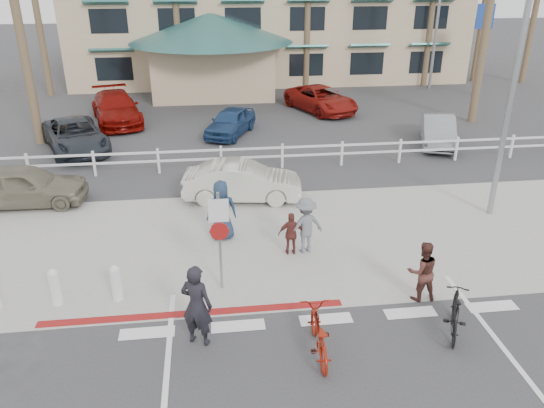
{
  "coord_description": "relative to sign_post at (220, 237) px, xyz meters",
  "views": [
    {
      "loc": [
        -2.43,
        -9.07,
        7.39
      ],
      "look_at": [
        -0.84,
        3.81,
        1.5
      ],
      "focal_mm": 35.0,
      "sensor_mm": 36.0,
      "label": 1
    }
  ],
  "objects": [
    {
      "name": "lot_car_4",
      "position": [
        -4.72,
        15.9,
        -0.7
      ],
      "size": [
        3.38,
        5.55,
        1.5
      ],
      "primitive_type": "imported",
      "rotation": [
        0.0,
        0.0,
        0.26
      ],
      "color": "#6F0804",
      "rests_on": "ground"
    },
    {
      "name": "parking_lot",
      "position": [
        2.3,
        15.8,
        -1.45
      ],
      "size": [
        50.0,
        16.0,
        0.01
      ],
      "primitive_type": "cube",
      "color": "#333335",
      "rests_on": "ground"
    },
    {
      "name": "car_white_sedan",
      "position": [
        0.92,
        5.41,
        -0.79
      ],
      "size": [
        4.14,
        1.91,
        1.32
      ],
      "primitive_type": "imported",
      "rotation": [
        0.0,
        0.0,
        1.44
      ],
      "color": "beige",
      "rests_on": "ground"
    },
    {
      "name": "info_sign",
      "position": [
        16.3,
        19.8,
        1.35
      ],
      "size": [
        1.2,
        0.16,
        5.6
      ],
      "primitive_type": null,
      "color": "navy",
      "rests_on": "ground"
    },
    {
      "name": "bollard_1",
      "position": [
        -3.9,
        -0.2,
        -0.97
      ],
      "size": [
        0.26,
        0.26,
        0.95
      ],
      "primitive_type": null,
      "color": "silver",
      "rests_on": "ground"
    },
    {
      "name": "bike_path",
      "position": [
        2.3,
        -4.2,
        -1.45
      ],
      "size": [
        12.0,
        16.0,
        0.01
      ],
      "primitive_type": "cube",
      "color": "#333335",
      "rests_on": "ground"
    },
    {
      "name": "curb_red",
      "position": [
        -0.7,
        -1.0,
        -1.44
      ],
      "size": [
        7.0,
        0.25,
        0.02
      ],
      "primitive_type": "cube",
      "color": "maroon",
      "rests_on": "ground"
    },
    {
      "name": "rail_fence",
      "position": [
        2.8,
        8.3,
        -0.95
      ],
      "size": [
        29.4,
        0.16,
        1.0
      ],
      "primitive_type": null,
      "color": "silver",
      "rests_on": "ground"
    },
    {
      "name": "lot_car_0",
      "position": [
        -5.83,
        11.55,
        -0.78
      ],
      "size": [
        3.87,
        5.3,
        1.34
      ],
      "primitive_type": "imported",
      "rotation": [
        0.0,
        0.0,
        0.38
      ],
      "color": "#242931",
      "rests_on": "ground"
    },
    {
      "name": "car_red_compact",
      "position": [
        -6.32,
        5.87,
        -0.76
      ],
      "size": [
        4.08,
        1.68,
        1.38
      ],
      "primitive_type": "imported",
      "rotation": [
        0.0,
        0.0,
        1.56
      ],
      "color": "#716A58",
      "rests_on": "ground"
    },
    {
      "name": "rider_red",
      "position": [
        -0.56,
        -2.02,
        -0.51
      ],
      "size": [
        0.81,
        0.69,
        1.88
      ],
      "primitive_type": "imported",
      "rotation": [
        0.0,
        0.0,
        2.72
      ],
      "color": "black",
      "rests_on": "ground"
    },
    {
      "name": "pedestrian_a",
      "position": [
        2.39,
        1.58,
        -0.64
      ],
      "size": [
        1.18,
        0.88,
        1.62
      ],
      "primitive_type": "imported",
      "rotation": [
        0.0,
        0.0,
        3.43
      ],
      "color": "slate",
      "rests_on": "ground"
    },
    {
      "name": "lot_car_2",
      "position": [
        0.91,
        13.04,
        -0.82
      ],
      "size": [
        2.89,
        3.98,
        1.26
      ],
      "primitive_type": "imported",
      "rotation": [
        0.0,
        0.0,
        -0.43
      ],
      "color": "navy",
      "rests_on": "ground"
    },
    {
      "name": "rider_black",
      "position": [
        4.72,
        -1.04,
        -0.69
      ],
      "size": [
        0.75,
        0.58,
        1.53
      ],
      "primitive_type": "imported",
      "rotation": [
        0.0,
        0.0,
        3.15
      ],
      "color": "#4B2720",
      "rests_on": "ground"
    },
    {
      "name": "streetlight_0",
      "position": [
        8.8,
        3.3,
        3.05
      ],
      "size": [
        0.6,
        2.0,
        9.0
      ],
      "primitive_type": null,
      "color": "gray",
      "rests_on": "ground"
    },
    {
      "name": "pedestrian_child",
      "position": [
        1.99,
        1.49,
        -0.82
      ],
      "size": [
        0.75,
        0.36,
        1.25
      ],
      "primitive_type": "imported",
      "rotation": [
        0.0,
        0.0,
        3.07
      ],
      "color": "maroon",
      "rests_on": "ground"
    },
    {
      "name": "bollard_0",
      "position": [
        -2.5,
        -0.2,
        -0.97
      ],
      "size": [
        0.26,
        0.26,
        0.95
      ],
      "primitive_type": null,
      "color": "silver",
      "rests_on": "ground"
    },
    {
      "name": "pedestrian_b",
      "position": [
        0.12,
        2.65,
        -0.55
      ],
      "size": [
        0.95,
        0.68,
        1.81
      ],
      "primitive_type": "imported",
      "rotation": [
        0.0,
        0.0,
        3.27
      ],
      "color": "#1D2F48",
      "rests_on": "ground"
    },
    {
      "name": "palm_10",
      "position": [
        -7.7,
        12.8,
        4.55
      ],
      "size": [
        4.0,
        4.0,
        12.0
      ],
      "primitive_type": null,
      "color": "#205429",
      "rests_on": "ground"
    },
    {
      "name": "bike_red",
      "position": [
        1.89,
        -2.68,
        -0.97
      ],
      "size": [
        0.71,
        1.87,
        0.97
      ],
      "primitive_type": "imported",
      "rotation": [
        0.0,
        0.0,
        3.1
      ],
      "color": "maroon",
      "rests_on": "ground"
    },
    {
      "name": "lot_car_5",
      "position": [
        6.05,
        16.87,
        -0.78
      ],
      "size": [
        3.9,
        5.3,
        1.34
      ],
      "primitive_type": "imported",
      "rotation": [
        0.0,
        0.0,
        0.39
      ],
      "color": "maroon",
      "rests_on": "ground"
    },
    {
      "name": "sidewalk_plaza",
      "position": [
        2.3,
        2.3,
        -1.44
      ],
      "size": [
        22.0,
        7.0,
        0.01
      ],
      "primitive_type": "cube",
      "color": "gray",
      "rests_on": "ground"
    },
    {
      "name": "lot_car_3",
      "position": [
        10.0,
        10.42,
        -0.81
      ],
      "size": [
        2.55,
        4.12,
        1.28
      ],
      "primitive_type": "imported",
      "rotation": [
        0.0,
        0.0,
        -0.33
      ],
      "color": "gray",
      "rests_on": "ground"
    },
    {
      "name": "cross_street",
      "position": [
        2.3,
        6.3,
        -1.45
      ],
      "size": [
        40.0,
        5.0,
        0.01
      ],
      "primitive_type": "cube",
      "color": "#333335",
      "rests_on": "ground"
    },
    {
      "name": "streetlight_1",
      "position": [
        14.3,
        21.8,
        3.3
      ],
      "size": [
        0.6,
        2.0,
        9.5
      ],
      "primitive_type": null,
      "color": "gray",
      "rests_on": "ground"
    },
    {
      "name": "ground",
      "position": [
        2.3,
        -2.2,
        -1.45
      ],
      "size": [
        140.0,
        140.0,
        0.0
      ],
      "primitive_type": "plane",
      "color": "#333335"
    },
    {
      "name": "bike_black",
      "position": [
        4.97,
        -2.38,
        -0.95
      ],
      "size": [
        1.11,
        1.71,
        1.0
      ],
      "primitive_type": "imported",
      "rotation": [
        0.0,
        0.0,
        2.72
      ],
      "color": "black",
      "rests_on": "ground"
    },
    {
      "name": "sign_post",
      "position": [
        0.0,
        0.0,
        0.0
      ],
      "size": [
        0.5,
        0.1,
        2.9
      ],
      "primitive_type": null,
      "color": "gray",
      "rests_on": "ground"
    }
  ]
}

